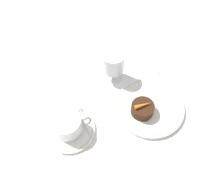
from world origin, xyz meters
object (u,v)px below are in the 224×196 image
object	(u,v)px
coffee_cup	(68,125)
dessert_cake	(142,109)
dinner_plate	(149,107)
fork	(166,75)
wine_glass	(113,64)

from	to	relation	value
coffee_cup	dessert_cake	distance (m)	0.25
dinner_plate	coffee_cup	bearing A→B (deg)	145.84
dinner_plate	dessert_cake	distance (m)	0.04
coffee_cup	fork	bearing A→B (deg)	-18.47
dinner_plate	fork	size ratio (longest dim) A/B	1.18
dinner_plate	wine_glass	xyz separation A→B (m)	(0.03, 0.18, 0.07)
wine_glass	fork	size ratio (longest dim) A/B	0.61
wine_glass	dinner_plate	bearing A→B (deg)	-98.78
wine_glass	fork	xyz separation A→B (m)	(0.13, -0.15, -0.08)
dessert_cake	wine_glass	bearing A→B (deg)	69.64
coffee_cup	dessert_cake	bearing A→B (deg)	-37.11
fork	dinner_plate	bearing A→B (deg)	-170.33
coffee_cup	wine_glass	bearing A→B (deg)	4.69
coffee_cup	fork	xyz separation A→B (m)	(0.39, -0.13, -0.04)
coffee_cup	wine_glass	world-z (taller)	wine_glass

